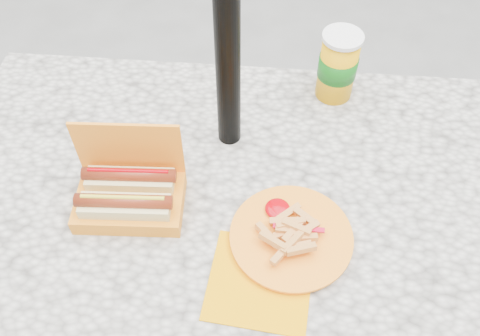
# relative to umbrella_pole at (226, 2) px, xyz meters

# --- Properties ---
(ground) EXTENTS (60.00, 60.00, 0.00)m
(ground) POSITION_rel_umbrella_pole_xyz_m (0.00, -0.16, -1.10)
(ground) COLOR slate
(picnic_table) EXTENTS (1.20, 0.80, 0.75)m
(picnic_table) POSITION_rel_umbrella_pole_xyz_m (0.00, -0.16, -0.46)
(picnic_table) COLOR beige
(picnic_table) RESTS_ON ground
(umbrella_pole) EXTENTS (0.05, 0.05, 2.20)m
(umbrella_pole) POSITION_rel_umbrella_pole_xyz_m (0.00, 0.00, 0.00)
(umbrella_pole) COLOR black
(umbrella_pole) RESTS_ON ground
(hotdog_box) EXTENTS (0.22, 0.15, 0.17)m
(hotdog_box) POSITION_rel_umbrella_pole_xyz_m (-0.18, -0.20, -0.31)
(hotdog_box) COLOR orange
(hotdog_box) RESTS_ON picnic_table
(fries_plate) EXTENTS (0.27, 0.31, 0.05)m
(fries_plate) POSITION_rel_umbrella_pole_xyz_m (0.14, -0.26, -0.34)
(fries_plate) COLOR #EE9A00
(fries_plate) RESTS_ON picnic_table
(soda_cup) EXTENTS (0.09, 0.09, 0.17)m
(soda_cup) POSITION_rel_umbrella_pole_xyz_m (0.23, 0.16, -0.26)
(soda_cup) COLOR #FFAD07
(soda_cup) RESTS_ON picnic_table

